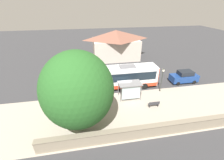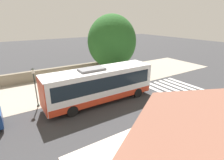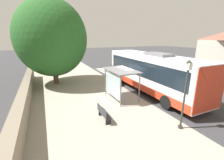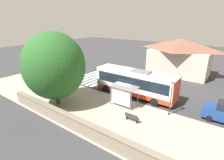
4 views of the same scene
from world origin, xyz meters
The scene contains 12 objects.
ground_plane centered at (0.00, 0.00, 0.00)m, with size 120.00×120.00×0.00m, color #353538.
sidewalk_plaza centered at (-4.50, 0.00, 0.01)m, with size 9.00×44.00×0.02m.
crosswalk_stripes centered at (5.00, 8.91, 0.00)m, with size 9.00×5.25×0.01m.
stone_wall centered at (-8.55, 0.00, 0.71)m, with size 0.60×20.00×1.41m.
background_building centered at (15.29, -2.26, 3.41)m, with size 6.97×10.94×6.61m.
bus centered at (1.70, -0.53, 1.88)m, with size 2.78×11.04×3.64m.
bus_shelter centered at (-1.69, -0.87, 2.04)m, with size 1.88×3.17×2.42m.
pedestrian centered at (0.06, 4.38, 1.06)m, with size 0.34×0.24×1.79m.
bench centered at (-4.11, -3.47, 0.47)m, with size 0.40×1.46×0.88m.
street_lamp_near centered at (-0.56, -6.08, 2.29)m, with size 0.28×0.28×3.84m.
shade_tree centered at (-6.00, 5.81, 4.79)m, with size 7.08×7.08×8.69m.
parked_car_behind_bus centered at (1.44, -11.31, 1.00)m, with size 2.00×4.55×2.07m.
Camera 1 is at (-18.70, 4.69, 12.45)m, focal length 24.00 mm.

